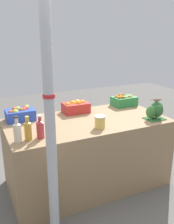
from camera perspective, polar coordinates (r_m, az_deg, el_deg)
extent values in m
plane|color=#605E59|center=(3.29, 0.00, -15.72)|extent=(10.00, 10.00, 0.00)
cube|color=#937551|center=(3.08, 0.00, -9.22)|extent=(1.86, 0.96, 0.84)
cylinder|color=#B7BABF|center=(1.94, -8.68, 2.94)|extent=(0.09, 0.09, 2.65)
cylinder|color=red|center=(1.93, -8.72, 3.67)|extent=(0.10, 0.10, 0.03)
cube|color=#2847B7|center=(3.00, -15.00, -0.67)|extent=(0.32, 0.22, 0.13)
sphere|color=red|center=(3.00, -13.87, 0.56)|extent=(0.08, 0.08, 0.08)
sphere|color=#BC562D|center=(2.92, -17.06, -0.18)|extent=(0.06, 0.06, 0.06)
sphere|color=#BC562D|center=(2.98, -14.18, 0.37)|extent=(0.07, 0.07, 0.07)
sphere|color=#BC562D|center=(3.02, -16.16, 0.38)|extent=(0.08, 0.08, 0.08)
sphere|color=#9EBC42|center=(3.06, -13.60, 0.98)|extent=(0.07, 0.07, 0.07)
sphere|color=#9EBC42|center=(3.02, -15.56, 0.55)|extent=(0.07, 0.07, 0.07)
sphere|color=#BC562D|center=(2.97, -14.76, 0.36)|extent=(0.06, 0.06, 0.06)
sphere|color=#BC562D|center=(3.02, -13.92, 0.72)|extent=(0.07, 0.07, 0.07)
sphere|color=#9EBC42|center=(2.93, -16.07, -0.17)|extent=(0.08, 0.08, 0.08)
sphere|color=#BC562D|center=(2.93, -16.46, -0.12)|extent=(0.07, 0.07, 0.07)
cube|color=red|center=(3.19, -2.51, 1.02)|extent=(0.32, 0.22, 0.13)
sphere|color=orange|center=(3.12, -4.39, 1.57)|extent=(0.07, 0.07, 0.07)
sphere|color=orange|center=(3.21, -1.19, 2.02)|extent=(0.09, 0.09, 0.09)
sphere|color=orange|center=(3.19, -3.31, 1.95)|extent=(0.08, 0.08, 0.08)
sphere|color=orange|center=(3.20, -2.11, 2.02)|extent=(0.08, 0.08, 0.08)
sphere|color=orange|center=(3.22, -2.31, 2.25)|extent=(0.07, 0.07, 0.07)
sphere|color=orange|center=(3.15, -1.90, 1.92)|extent=(0.07, 0.07, 0.07)
sphere|color=orange|center=(3.17, -3.11, 1.89)|extent=(0.08, 0.08, 0.08)
cube|color=#2D8442|center=(3.52, 8.45, 2.46)|extent=(0.32, 0.22, 0.13)
cone|color=orange|center=(3.47, 7.45, 3.49)|extent=(0.14, 0.07, 0.03)
cone|color=orange|center=(3.41, 8.20, 3.39)|extent=(0.15, 0.06, 0.03)
cone|color=orange|center=(3.57, 8.28, 3.98)|extent=(0.13, 0.05, 0.03)
cone|color=orange|center=(3.55, 7.42, 3.83)|extent=(0.14, 0.04, 0.02)
cone|color=orange|center=(3.45, 8.98, 3.39)|extent=(0.14, 0.06, 0.03)
cone|color=orange|center=(3.50, 10.31, 3.64)|extent=(0.13, 0.03, 0.03)
cone|color=orange|center=(3.47, 8.14, 3.72)|extent=(0.13, 0.05, 0.03)
cube|color=#2D602D|center=(3.06, 15.11, -1.48)|extent=(0.22, 0.18, 0.01)
ellipsoid|color=#2D602D|center=(3.04, 15.84, 0.36)|extent=(0.13, 0.13, 0.15)
cylinder|color=#B2C693|center=(3.07, 15.70, -1.15)|extent=(0.03, 0.03, 0.02)
ellipsoid|color=#2D602D|center=(3.07, 15.66, 0.79)|extent=(0.14, 0.14, 0.17)
cylinder|color=#B2C693|center=(3.10, 15.51, -0.96)|extent=(0.03, 0.03, 0.02)
ellipsoid|color=#387033|center=(3.00, 14.39, -0.01)|extent=(0.11, 0.11, 0.15)
cylinder|color=#B2C693|center=(3.02, 14.28, -1.32)|extent=(0.03, 0.03, 0.02)
cylinder|color=beige|center=(2.41, -15.60, -4.71)|extent=(0.07, 0.07, 0.17)
cone|color=beige|center=(2.37, -15.79, -2.56)|extent=(0.07, 0.07, 0.02)
cylinder|color=beige|center=(2.36, -15.85, -1.80)|extent=(0.03, 0.03, 0.04)
cylinder|color=#2D2D33|center=(2.35, -15.91, -1.13)|extent=(0.04, 0.04, 0.01)
cylinder|color=gold|center=(2.42, -13.33, -4.39)|extent=(0.07, 0.07, 0.17)
cone|color=gold|center=(2.39, -13.49, -2.29)|extent=(0.07, 0.07, 0.02)
cylinder|color=gold|center=(2.38, -13.53, -1.69)|extent=(0.03, 0.03, 0.04)
cylinder|color=gold|center=(2.37, -13.58, -1.12)|extent=(0.04, 0.04, 0.01)
cylinder|color=#B2333D|center=(2.45, -10.62, -4.08)|extent=(0.07, 0.07, 0.16)
cone|color=#B2333D|center=(2.42, -10.74, -2.10)|extent=(0.07, 0.07, 0.02)
cylinder|color=#B2333D|center=(2.41, -10.78, -1.48)|extent=(0.03, 0.03, 0.04)
cylinder|color=silver|center=(2.40, -10.81, -0.91)|extent=(0.04, 0.04, 0.01)
cylinder|color=#DBBC56|center=(2.67, 2.97, -2.39)|extent=(0.11, 0.11, 0.12)
cylinder|color=white|center=(2.65, 2.99, -1.03)|extent=(0.12, 0.12, 0.01)
cube|color=#4C3D2D|center=(3.02, 15.56, 2.23)|extent=(0.02, 0.02, 0.01)
ellipsoid|color=#7A664C|center=(3.01, 15.59, 2.66)|extent=(0.07, 0.08, 0.04)
sphere|color=#897556|center=(3.00, 16.41, 2.78)|extent=(0.03, 0.03, 0.03)
cone|color=#4C3D28|center=(3.00, 16.63, 2.76)|extent=(0.02, 0.02, 0.01)
cube|color=#7A664C|center=(3.02, 14.59, 2.85)|extent=(0.04, 0.04, 0.01)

